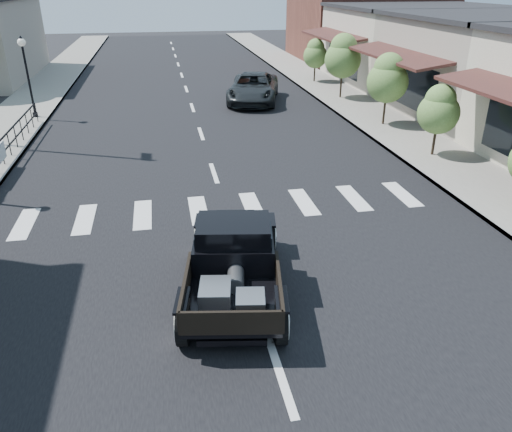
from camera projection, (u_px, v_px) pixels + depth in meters
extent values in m
plane|color=black|center=(249.00, 282.00, 11.19)|extent=(120.00, 120.00, 0.00)
cube|color=black|center=(195.00, 117.00, 24.48)|extent=(14.00, 80.00, 0.02)
cube|color=gray|center=(11.00, 124.00, 23.01)|extent=(3.00, 80.00, 0.15)
cube|color=gray|center=(359.00, 108.00, 25.90)|extent=(3.00, 80.00, 0.15)
cube|color=gray|center=(504.00, 67.00, 24.30)|extent=(10.00, 9.00, 4.50)
cube|color=beige|center=(417.00, 46.00, 32.28)|extent=(10.00, 9.00, 4.50)
cube|color=brown|center=(367.00, 15.00, 40.70)|extent=(11.00, 10.00, 7.00)
imported|color=black|center=(253.00, 88.00, 27.17)|extent=(3.87, 5.91, 1.51)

